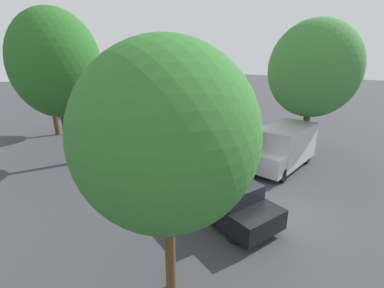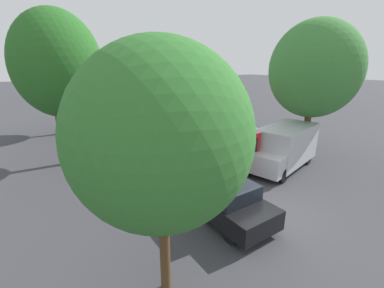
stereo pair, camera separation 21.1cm
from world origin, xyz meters
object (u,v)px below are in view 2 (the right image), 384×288
at_px(city_bus_rear, 60,88).
at_px(queued_car_green, 101,119).
at_px(queued_car_navy, 77,103).
at_px(tree_left_far, 52,82).
at_px(direction_sign_post, 229,104).
at_px(tree_right_near, 315,70).
at_px(queued_car_red, 85,109).
at_px(tree_left_near, 160,141).
at_px(queued_car_graphite, 152,153).
at_px(queued_car_black, 222,198).
at_px(queued_car_silver, 118,131).
at_px(no_entry_sign, 241,120).
at_px(articulated_bus, 172,121).
at_px(white_van, 284,146).
at_px(traffic_light, 168,116).
at_px(tree_left_mid, 58,65).

relative_size(city_bus_rear, queued_car_green, 2.96).
bearing_deg(queued_car_navy, tree_left_far, 163.37).
height_order(queued_car_green, queued_car_navy, queued_car_navy).
height_order(direction_sign_post, tree_right_near, tree_right_near).
bearing_deg(tree_left_far, queued_car_green, 16.98).
relative_size(queued_car_red, queued_car_navy, 1.01).
bearing_deg(tree_left_near, tree_right_near, 19.61).
bearing_deg(tree_left_far, queued_car_graphite, -71.51).
height_order(queued_car_black, queued_car_silver, queued_car_silver).
bearing_deg(tree_left_far, queued_car_silver, -53.02).
bearing_deg(tree_left_near, queued_car_black, 28.68).
bearing_deg(tree_left_near, queued_car_navy, 83.93).
bearing_deg(no_entry_sign, queued_car_black, -47.24).
height_order(articulated_bus, no_entry_sign, no_entry_sign).
distance_m(queued_car_black, queued_car_red, 23.85).
bearing_deg(queued_car_navy, queued_car_green, 178.85).
relative_size(no_entry_sign, tree_left_near, 0.46).
xyz_separation_m(queued_car_black, tree_left_near, (-3.34, -1.83, 3.23)).
relative_size(queued_car_green, tree_right_near, 0.49).
height_order(queued_car_silver, white_van, white_van).
distance_m(queued_car_silver, queued_car_navy, 17.72).
xyz_separation_m(direction_sign_post, tree_left_near, (-11.25, -10.67, 1.43)).
xyz_separation_m(queued_car_green, tree_right_near, (8.61, -15.22, 4.55)).
bearing_deg(queued_car_silver, traffic_light, -162.32).
bearing_deg(tree_left_near, white_van, 21.87).
relative_size(queued_car_silver, tree_right_near, 0.56).
distance_m(traffic_light, direction_sign_post, 6.62).
xyz_separation_m(city_bus_rear, tree_right_near, (8.73, -42.33, 3.81)).
bearing_deg(no_entry_sign, queued_car_red, -158.93).
distance_m(tree_left_mid, tree_left_far, 7.66).
height_order(city_bus_rear, queued_car_green, city_bus_rear).
xyz_separation_m(queued_car_black, queued_car_navy, (0.01, 29.68, -0.07)).
height_order(city_bus_rear, tree_right_near, tree_right_near).
xyz_separation_m(queued_car_red, direction_sign_post, (8.07, -15.00, 1.86)).
distance_m(queued_car_green, tree_left_mid, 10.64).
bearing_deg(queued_car_red, direction_sign_post, -152.99).
bearing_deg(tree_left_mid, traffic_light, -19.33).
distance_m(queued_car_red, tree_left_far, 8.78).
height_order(articulated_bus, queued_car_navy, articulated_bus).
distance_m(queued_car_silver, tree_left_near, 14.52).
relative_size(direction_sign_post, tree_right_near, 0.45).
xyz_separation_m(traffic_light, tree_right_near, (7.13, -4.69, 2.74)).
height_order(articulated_bus, tree_right_near, tree_right_near).
distance_m(city_bus_rear, queued_car_graphite, 38.69).
xyz_separation_m(queued_car_silver, queued_car_red, (-0.02, 11.89, -0.09)).
height_order(queued_car_green, queued_car_red, queued_car_red).
relative_size(queued_car_red, direction_sign_post, 1.10).
bearing_deg(queued_car_navy, white_van, -169.21).
height_order(traffic_light, tree_right_near, tree_right_near).
xyz_separation_m(queued_car_graphite, direction_sign_post, (8.01, 2.75, 1.78)).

